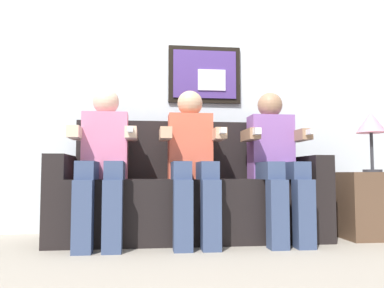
{
  "coord_description": "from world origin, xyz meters",
  "views": [
    {
      "loc": [
        -0.33,
        -2.65,
        0.49
      ],
      "look_at": [
        0.0,
        0.15,
        0.7
      ],
      "focal_mm": 37.12,
      "sensor_mm": 36.0,
      "label": 1
    }
  ],
  "objects_px": {
    "couch": "(189,197)",
    "side_table_right": "(366,205)",
    "person_on_left": "(103,157)",
    "table_lamp": "(371,125)",
    "person_in_middle": "(192,157)",
    "person_on_right": "(276,158)"
  },
  "relations": [
    {
      "from": "person_on_left",
      "to": "table_lamp",
      "type": "relative_size",
      "value": 2.41
    },
    {
      "from": "couch",
      "to": "person_on_left",
      "type": "relative_size",
      "value": 1.79
    },
    {
      "from": "couch",
      "to": "table_lamp",
      "type": "xyz_separation_m",
      "value": [
        1.38,
        -0.15,
        0.55
      ]
    },
    {
      "from": "couch",
      "to": "table_lamp",
      "type": "relative_size",
      "value": 4.33
    },
    {
      "from": "side_table_right",
      "to": "table_lamp",
      "type": "distance_m",
      "value": 0.61
    },
    {
      "from": "person_on_left",
      "to": "couch",
      "type": "bearing_deg",
      "value": 15.1
    },
    {
      "from": "person_in_middle",
      "to": "table_lamp",
      "type": "xyz_separation_m",
      "value": [
        1.38,
        0.02,
        0.25
      ]
    },
    {
      "from": "couch",
      "to": "person_on_right",
      "type": "height_order",
      "value": "person_on_right"
    },
    {
      "from": "table_lamp",
      "to": "person_on_left",
      "type": "bearing_deg",
      "value": -179.44
    },
    {
      "from": "person_on_right",
      "to": "side_table_right",
      "type": "bearing_deg",
      "value": 4.85
    },
    {
      "from": "person_on_right",
      "to": "table_lamp",
      "type": "relative_size",
      "value": 2.41
    },
    {
      "from": "table_lamp",
      "to": "couch",
      "type": "bearing_deg",
      "value": 173.9
    },
    {
      "from": "couch",
      "to": "person_in_middle",
      "type": "distance_m",
      "value": 0.34
    },
    {
      "from": "person_in_middle",
      "to": "person_on_right",
      "type": "bearing_deg",
      "value": -0.04
    },
    {
      "from": "person_in_middle",
      "to": "couch",
      "type": "bearing_deg",
      "value": 90.17
    },
    {
      "from": "side_table_right",
      "to": "person_in_middle",
      "type": "bearing_deg",
      "value": -177.4
    },
    {
      "from": "couch",
      "to": "person_in_middle",
      "type": "bearing_deg",
      "value": -89.83
    },
    {
      "from": "side_table_right",
      "to": "table_lamp",
      "type": "xyz_separation_m",
      "value": [
        0.04,
        -0.04,
        0.61
      ]
    },
    {
      "from": "person_on_right",
      "to": "person_in_middle",
      "type": "bearing_deg",
      "value": 179.96
    },
    {
      "from": "person_in_middle",
      "to": "person_on_right",
      "type": "relative_size",
      "value": 1.0
    },
    {
      "from": "person_on_left",
      "to": "table_lamp",
      "type": "height_order",
      "value": "person_on_left"
    },
    {
      "from": "couch",
      "to": "side_table_right",
      "type": "relative_size",
      "value": 3.98
    }
  ]
}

